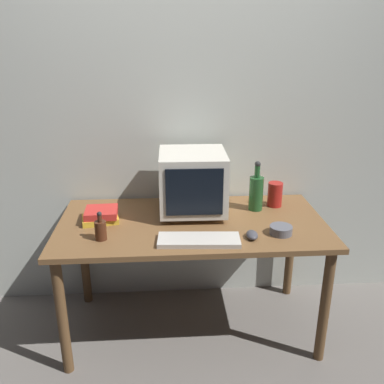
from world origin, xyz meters
TOP-DOWN VIEW (x-y plane):
  - ground_plane at (0.00, 0.00)m, footprint 6.00×6.00m
  - back_wall at (0.00, 0.44)m, footprint 4.00×0.08m
  - desk at (0.00, 0.00)m, footprint 1.51×0.76m
  - crt_monitor at (0.01, 0.13)m, footprint 0.39×0.39m
  - keyboard at (0.02, -0.25)m, footprint 0.43×0.18m
  - computer_mouse at (0.30, -0.23)m, footprint 0.07×0.10m
  - bottle_tall at (0.40, 0.15)m, footprint 0.08×0.08m
  - bottle_short at (-0.48, -0.19)m, footprint 0.06×0.06m
  - book_stack at (-0.52, 0.04)m, footprint 0.22×0.19m
  - cd_spindle at (0.46, -0.19)m, footprint 0.12×0.12m
  - metal_canister at (0.53, 0.20)m, footprint 0.09×0.09m

SIDE VIEW (x-z plane):
  - ground_plane at x=0.00m, z-range 0.00..0.00m
  - desk at x=0.00m, z-range 0.27..1.00m
  - keyboard at x=0.02m, z-range 0.72..0.75m
  - computer_mouse at x=0.30m, z-range 0.72..0.76m
  - cd_spindle at x=0.46m, z-range 0.72..0.77m
  - book_stack at x=-0.52m, z-range 0.72..0.80m
  - bottle_short at x=-0.48m, z-range 0.70..0.86m
  - metal_canister at x=0.53m, z-range 0.72..0.87m
  - bottle_tall at x=0.40m, z-range 0.68..0.99m
  - crt_monitor at x=0.01m, z-range 0.73..1.10m
  - back_wall at x=0.00m, z-range 0.00..2.50m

